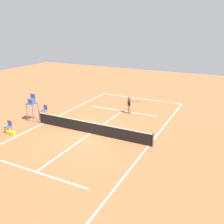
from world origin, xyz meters
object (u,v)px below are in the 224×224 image
Objects in this scene: courtside_chair_mid at (45,110)px; equipment_bag at (11,133)px; player_serving at (129,103)px; tennis_ball at (114,118)px; courtside_chair_far at (9,126)px; umpire_chair at (32,103)px.

equipment_bag is (-0.68, 4.73, -0.38)m from courtside_chair_mid.
tennis_ball is at bearing -27.14° from player_serving.
courtside_chair_mid is at bearing -81.77° from equipment_bag.
courtside_chair_far is (6.11, 6.49, 0.50)m from tennis_ball.
player_serving reaches higher than tennis_ball.
courtside_chair_mid is at bearing -87.64° from courtside_chair_far.
courtside_chair_far is (6.80, 8.41, -0.46)m from player_serving.
umpire_chair is 3.17× the size of equipment_bag.
umpire_chair reaches higher than equipment_bag.
tennis_ball is 8.81m from equipment_bag.
equipment_bag is at bearing 50.46° from tennis_ball.
courtside_chair_mid and courtside_chair_far have the same top height.
tennis_ball is 8.93m from courtside_chair_far.
equipment_bag is (6.30, 8.71, -0.85)m from player_serving.
courtside_chair_far is 1.25× the size of equipment_bag.
tennis_ball is at bearing -161.84° from courtside_chair_mid.
courtside_chair_far is at bearing 92.94° from umpire_chair.
player_serving is at bearing -128.94° from courtside_chair_far.
courtside_chair_mid is 4.80m from equipment_bag.
umpire_chair is at bearing -78.47° from equipment_bag.
player_serving is at bearing -125.85° from equipment_bag.
player_serving is 10.78m from equipment_bag.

